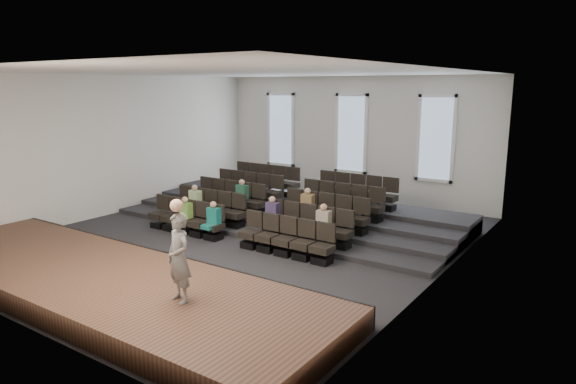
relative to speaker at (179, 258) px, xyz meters
name	(u,v)px	position (x,y,z in m)	size (l,w,h in m)	color
ground	(244,239)	(-2.65, 5.22, -1.38)	(14.00, 14.00, 0.00)	black
ceiling	(241,72)	(-2.65, 5.22, 3.63)	(12.00, 14.00, 0.02)	white
wall_back	(352,138)	(-2.65, 12.24, 1.12)	(12.00, 0.04, 5.00)	silver
wall_front	(5,201)	(-2.65, -1.80, 1.12)	(12.00, 0.04, 5.00)	silver
wall_left	(114,145)	(-8.67, 5.22, 1.12)	(0.04, 14.00, 5.00)	silver
wall_right	(443,178)	(3.37, 5.22, 1.12)	(0.04, 14.00, 5.00)	silver
stage	(102,282)	(-2.65, 0.12, -1.13)	(11.80, 3.60, 0.50)	#503422
stage_lip	(161,261)	(-2.65, 1.89, -1.13)	(11.80, 0.06, 0.52)	black
risers	(300,212)	(-2.65, 8.39, -1.18)	(11.80, 4.80, 0.60)	black
seating_rows	(274,207)	(-2.65, 6.76, -0.70)	(6.80, 4.70, 1.67)	black
windows	(351,134)	(-2.65, 12.17, 1.32)	(8.44, 0.10, 3.24)	white
audience	(246,208)	(-2.93, 5.67, -0.55)	(5.45, 2.64, 1.10)	#70A843
speaker	(179,258)	(0.00, 0.00, 0.00)	(0.64, 0.42, 1.76)	slate
mic_stand	(180,248)	(-1.43, 1.40, -0.44)	(0.25, 0.25, 1.47)	black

